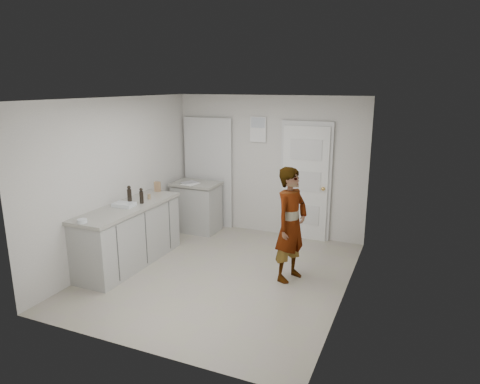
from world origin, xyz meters
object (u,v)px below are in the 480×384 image
at_px(person, 291,225).
at_px(egg_bowl, 82,221).
at_px(cake_mix_box, 157,187).
at_px(oil_cruet_a, 141,196).
at_px(baking_dish, 124,205).
at_px(spice_jar, 149,197).
at_px(oil_cruet_b, 129,196).

height_order(person, egg_bowl, person).
height_order(cake_mix_box, oil_cruet_a, oil_cruet_a).
height_order(oil_cruet_a, baking_dish, oil_cruet_a).
relative_size(cake_mix_box, oil_cruet_a, 0.71).
xyz_separation_m(spice_jar, egg_bowl, (-0.11, -1.34, -0.02)).
bearing_deg(oil_cruet_b, baking_dish, -99.60).
bearing_deg(spice_jar, cake_mix_box, 108.02).
height_order(person, oil_cruet_b, person).
height_order(oil_cruet_b, egg_bowl, oil_cruet_b).
height_order(cake_mix_box, baking_dish, cake_mix_box).
bearing_deg(egg_bowl, cake_mix_box, 91.13).
xyz_separation_m(oil_cruet_b, baking_dish, (-0.02, -0.11, -0.12)).
distance_m(cake_mix_box, oil_cruet_a, 0.74).
bearing_deg(egg_bowl, oil_cruet_b, 88.00).
bearing_deg(egg_bowl, baking_dish, 89.03).
bearing_deg(oil_cruet_a, spice_jar, 99.09).
relative_size(oil_cruet_b, baking_dish, 0.91).
bearing_deg(baking_dish, spice_jar, 78.61).
relative_size(person, cake_mix_box, 9.44).
height_order(cake_mix_box, egg_bowl, cake_mix_box).
relative_size(person, egg_bowl, 12.60).
distance_m(person, cake_mix_box, 2.51).
relative_size(cake_mix_box, baking_dish, 0.52).
xyz_separation_m(spice_jar, oil_cruet_a, (0.04, -0.25, 0.07)).
relative_size(person, oil_cruet_a, 6.69).
bearing_deg(cake_mix_box, baking_dish, -92.35).
height_order(person, spice_jar, person).
xyz_separation_m(oil_cruet_a, egg_bowl, (-0.15, -1.09, -0.09)).
height_order(spice_jar, baking_dish, spice_jar).
bearing_deg(person, oil_cruet_b, 118.33).
bearing_deg(cake_mix_box, oil_cruet_b, -90.65).
bearing_deg(cake_mix_box, oil_cruet_a, -80.40).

